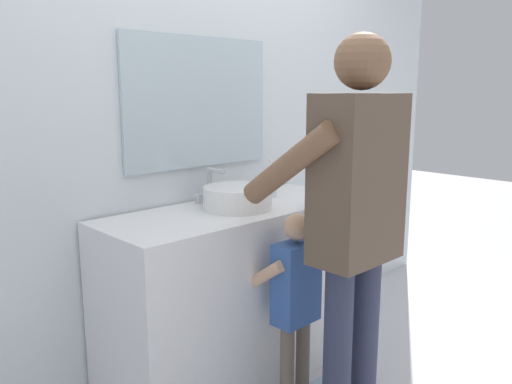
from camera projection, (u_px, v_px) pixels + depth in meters
back_wall at (193, 112)px, 2.70m from camera, size 4.40×0.10×2.70m
vanity_cabinet at (236, 293)px, 2.65m from camera, size 1.37×0.54×0.89m
sink_basin at (238, 197)px, 2.54m from camera, size 0.33×0.33×0.11m
faucet at (211, 187)px, 2.68m from camera, size 0.18×0.14×0.18m
toothbrush_cup at (270, 188)px, 2.82m from camera, size 0.07×0.07×0.21m
child_toddler at (295, 294)px, 2.35m from camera, size 0.29×0.29×0.93m
adult_parent at (353, 204)px, 2.11m from camera, size 0.52×0.55×1.68m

